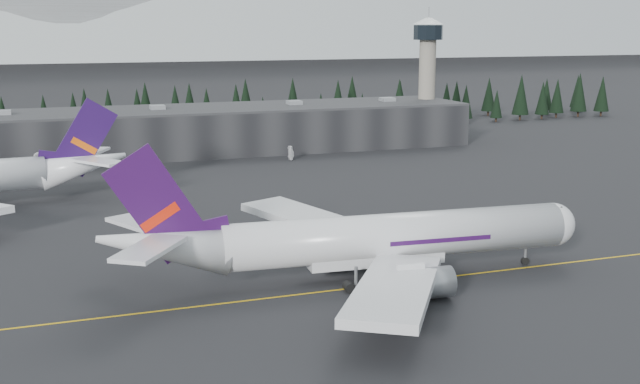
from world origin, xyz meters
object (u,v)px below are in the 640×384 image
object	(u,v)px
terminal	(194,130)
jet_main	(355,240)
gse_vehicle_b	(291,158)
control_tower	(427,64)
gse_vehicle_a	(40,172)

from	to	relation	value
terminal	jet_main	distance (m)	123.59
jet_main	gse_vehicle_b	size ratio (longest dim) A/B	17.80
jet_main	control_tower	bearing A→B (deg)	63.40
gse_vehicle_b	control_tower	bearing A→B (deg)	104.59
terminal	control_tower	bearing A→B (deg)	2.29
control_tower	gse_vehicle_b	size ratio (longest dim) A/B	9.53
terminal	control_tower	size ratio (longest dim) A/B	4.24
control_tower	gse_vehicle_b	world-z (taller)	control_tower
gse_vehicle_a	jet_main	bearing A→B (deg)	-90.41
terminal	jet_main	xyz separation A→B (m)	(-1.43, -123.58, -0.46)
terminal	jet_main	size ratio (longest dim) A/B	2.27
terminal	control_tower	xyz separation A→B (m)	(75.00, 3.00, 17.11)
gse_vehicle_a	gse_vehicle_b	size ratio (longest dim) A/B	1.42
gse_vehicle_b	jet_main	bearing A→B (deg)	-23.82
control_tower	gse_vehicle_a	size ratio (longest dim) A/B	6.70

